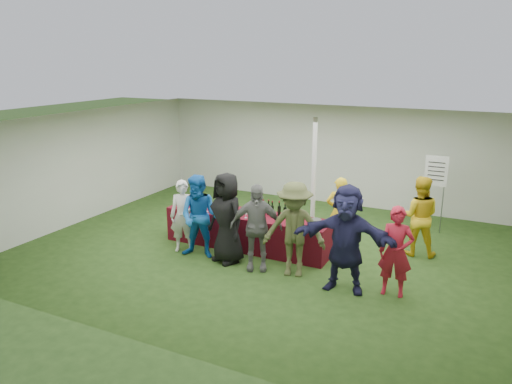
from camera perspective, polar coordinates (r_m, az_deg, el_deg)
The scene contains 18 objects.
ground at distance 10.61m, azimuth 1.60°, elevation -6.67°, with size 60.00×60.00×0.00m, color #284719.
tent at distance 11.08m, azimuth 6.61°, elevation 1.53°, with size 10.00×10.00×10.00m.
serving_table at distance 10.65m, azimuth -0.97°, elevation -4.42°, with size 3.60×0.80×0.75m, color #630814.
wine_bottles at distance 10.35m, azimuth 2.35°, elevation -2.12°, with size 0.67×0.15×0.32m.
wine_glasses at distance 10.45m, azimuth -3.51°, elevation -2.01°, with size 2.78×0.12×0.16m.
water_bottle at distance 10.52m, azimuth -0.35°, elevation -1.91°, with size 0.07×0.07×0.23m.
bar_towel at distance 9.99m, azimuth 7.04°, elevation -3.52°, with size 0.25×0.18×0.03m, color white.
dump_bucket at distance 9.71m, azimuth 6.83°, elevation -3.61°, with size 0.21×0.21×0.18m, color slate.
wine_list_sign at distance 12.02m, azimuth 19.85°, elevation 1.64°, with size 0.50×0.03×1.80m.
staff_pourer at distance 10.67m, azimuth 9.50°, elevation -2.34°, with size 0.56×0.37×1.54m, color yellow.
staff_back at distance 10.64m, azimuth 18.10°, elevation -2.63°, with size 0.81×0.63×1.66m, color gold.
customer_0 at distance 10.45m, azimuth -8.31°, elevation -2.75°, with size 0.55×0.36×1.52m, color silver.
customer_1 at distance 10.06m, azimuth -6.44°, elevation -2.83°, with size 0.83×0.65×1.70m, color blue.
customer_2 at distance 9.78m, azimuth -3.37°, elevation -2.97°, with size 0.89×0.58×1.81m, color black.
customer_3 at distance 9.43m, azimuth -0.00°, elevation -4.03°, with size 0.99×0.41×1.69m, color slate.
customer_4 at distance 9.18m, azimuth 4.39°, elevation -4.29°, with size 1.16×0.67×1.79m, color #4A4F2A.
customer_5 at distance 8.70m, azimuth 10.24°, elevation -5.26°, with size 1.76×0.56×1.90m, color #1E1D43.
customer_6 at distance 8.77m, azimuth 15.70°, elevation -6.59°, with size 0.57×0.38×1.57m, color #AA182A.
Camera 1 is at (4.10, -8.94, 3.97)m, focal length 35.00 mm.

